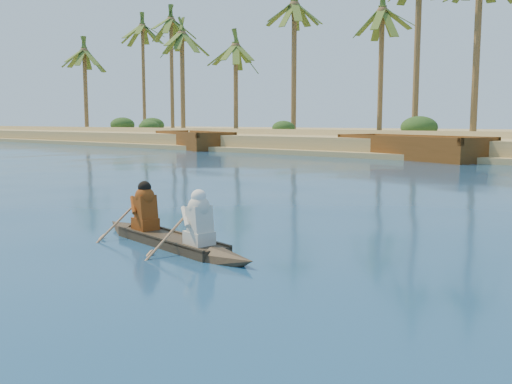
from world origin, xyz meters
The scene contains 6 objects.
ground centered at (0.00, 0.00, 0.00)m, with size 160.00×160.00×0.00m, color #0C2C4D.
palm_grove centered at (0.00, 35.00, 8.00)m, with size 110.00×14.00×16.00m, color #436122, non-canonical shape.
shrub_cluster centered at (0.00, 31.50, 1.20)m, with size 100.00×6.00×2.40m, color #1E3C15, non-canonical shape.
canoe centered at (6.18, -4.00, 0.27)m, with size 5.13×1.53×1.40m.
barge_left centered at (-22.59, 24.86, 0.63)m, with size 11.39×7.63×1.81m.
barge_mid centered at (-1.34, 24.06, 0.63)m, with size 11.33×6.90×1.79m.
Camera 1 is at (14.58, -11.57, 2.48)m, focal length 40.00 mm.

